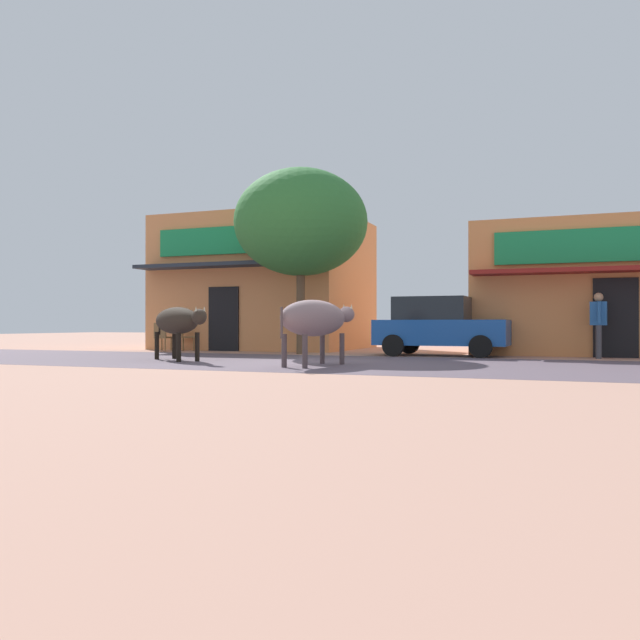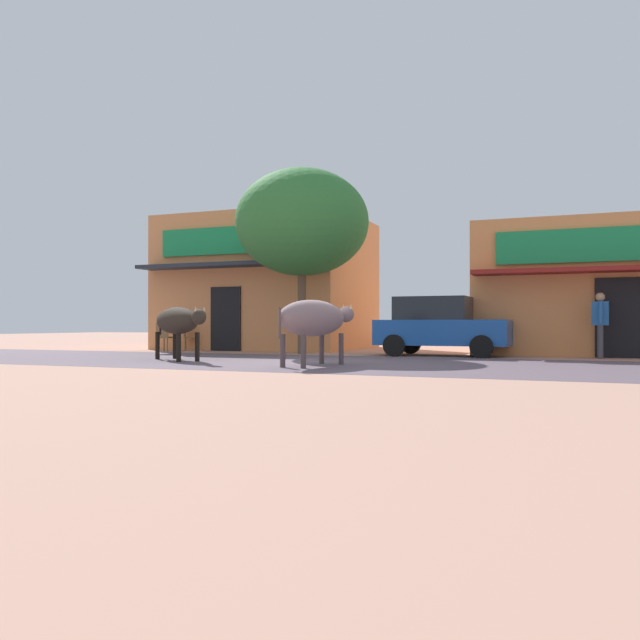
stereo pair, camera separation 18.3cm
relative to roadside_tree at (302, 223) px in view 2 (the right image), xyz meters
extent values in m
plane|color=tan|center=(1.80, -3.67, -3.87)|extent=(80.00, 80.00, 0.00)
cube|color=#5C4D59|center=(1.80, -3.67, -3.87)|extent=(72.00, 6.28, 0.00)
cube|color=#DC8A51|center=(-2.88, 3.73, -1.56)|extent=(6.74, 5.32, 4.63)
cube|color=#198C4C|center=(-2.88, 1.01, -0.26)|extent=(5.39, 0.10, 0.90)
cube|color=#262D38|center=(-2.88, 0.62, -1.09)|extent=(6.47, 0.90, 0.12)
cube|color=black|center=(-3.17, 1.04, -2.82)|extent=(1.10, 0.06, 2.10)
cube|color=#E28D4F|center=(8.34, 3.73, -1.97)|extent=(7.25, 5.32, 3.82)
cube|color=#198C4C|center=(8.34, 1.01, -0.90)|extent=(5.80, 0.10, 0.90)
cube|color=maroon|center=(8.34, 0.62, -1.58)|extent=(6.96, 0.90, 0.12)
cube|color=black|center=(8.52, 1.04, -2.82)|extent=(1.10, 0.06, 2.10)
cylinder|color=brown|center=(0.00, 0.00, -2.57)|extent=(0.25, 0.25, 2.60)
ellipsoid|color=#2F7233|center=(0.00, 0.00, 0.01)|extent=(3.94, 3.94, 3.15)
cube|color=#184B9B|center=(4.08, 0.49, -3.22)|extent=(3.64, 1.82, 0.70)
cube|color=#1E2328|center=(3.81, 0.50, -2.55)|extent=(2.01, 1.65, 0.64)
cylinder|color=black|center=(5.27, 1.35, -3.57)|extent=(0.60, 0.19, 0.60)
cylinder|color=black|center=(5.23, -0.41, -3.57)|extent=(0.60, 0.19, 0.60)
cylinder|color=black|center=(2.92, 1.39, -3.57)|extent=(0.60, 0.19, 0.60)
cylinder|color=black|center=(2.89, -0.36, -3.57)|extent=(0.60, 0.19, 0.60)
ellipsoid|color=#2F261D|center=(-1.57, -4.11, -2.90)|extent=(2.21, 1.82, 0.66)
ellipsoid|color=#2F261D|center=(-0.45, -4.89, -2.82)|extent=(0.62, 0.55, 0.36)
cone|color=beige|center=(-0.35, -4.84, -2.64)|extent=(0.06, 0.06, 0.12)
cone|color=beige|center=(-0.47, -5.00, -2.64)|extent=(0.06, 0.06, 0.12)
cylinder|color=black|center=(-0.84, -4.34, -3.53)|extent=(0.11, 0.11, 0.69)
cylinder|color=black|center=(-1.11, -4.71, -3.53)|extent=(0.11, 0.11, 0.69)
cylinder|color=black|center=(-2.03, -3.50, -3.53)|extent=(0.11, 0.11, 0.69)
cylinder|color=black|center=(-2.30, -3.88, -3.53)|extent=(0.11, 0.11, 0.69)
cylinder|color=black|center=(-2.53, -3.44, -3.00)|extent=(0.05, 0.05, 0.53)
ellipsoid|color=gray|center=(2.33, -4.85, -2.86)|extent=(1.15, 2.37, 0.77)
ellipsoid|color=gray|center=(2.60, -3.49, -2.76)|extent=(0.38, 0.60, 0.36)
cone|color=beige|center=(2.51, -3.42, -2.58)|extent=(0.06, 0.06, 0.12)
cone|color=beige|center=(2.71, -3.46, -2.58)|extent=(0.06, 0.06, 0.12)
cylinder|color=#4F4041|center=(2.22, -4.07, -3.53)|extent=(0.11, 0.11, 0.69)
cylinder|color=#4F4041|center=(2.72, -4.17, -3.53)|extent=(0.11, 0.11, 0.69)
cylinder|color=#4F4041|center=(1.94, -5.52, -3.53)|extent=(0.11, 0.11, 0.69)
cylinder|color=#4F4041|center=(2.44, -5.62, -3.53)|extent=(0.11, 0.11, 0.69)
cylinder|color=#4F4041|center=(2.10, -6.01, -2.96)|extent=(0.05, 0.05, 0.62)
cylinder|color=#3F3F47|center=(8.08, 0.56, -3.45)|extent=(0.14, 0.14, 0.85)
cylinder|color=#3F3F47|center=(8.08, 0.38, -3.45)|extent=(0.14, 0.14, 0.85)
cube|color=#265999|center=(8.08, 0.47, -2.72)|extent=(0.42, 0.30, 0.61)
sphere|color=tan|center=(8.08, 0.47, -2.30)|extent=(0.23, 0.23, 0.23)
cylinder|color=#265999|center=(8.08, 0.73, -2.69)|extent=(0.09, 0.09, 0.54)
cylinder|color=#265999|center=(8.08, 0.21, -2.69)|extent=(0.09, 0.09, 0.54)
cube|color=brown|center=(-4.81, 0.05, -3.42)|extent=(0.45, 0.45, 0.05)
cube|color=brown|center=(-4.80, -0.15, -3.17)|extent=(0.44, 0.06, 0.44)
cylinder|color=brown|center=(-4.99, 0.22, -3.66)|extent=(0.04, 0.04, 0.43)
cylinder|color=brown|center=(-4.64, 0.23, -3.66)|extent=(0.04, 0.04, 0.43)
cylinder|color=brown|center=(-4.98, -0.13, -3.66)|extent=(0.04, 0.04, 0.43)
cylinder|color=brown|center=(-4.63, -0.12, -3.66)|extent=(0.04, 0.04, 0.43)
cube|color=brown|center=(-4.37, 0.84, -3.42)|extent=(0.60, 0.60, 0.05)
cube|color=brown|center=(-4.55, 0.75, -3.17)|extent=(0.25, 0.40, 0.44)
cylinder|color=brown|center=(-4.30, 1.08, -3.66)|extent=(0.04, 0.04, 0.43)
cylinder|color=brown|center=(-4.13, 0.78, -3.66)|extent=(0.04, 0.04, 0.43)
cylinder|color=brown|center=(-4.61, 0.91, -3.66)|extent=(0.04, 0.04, 0.43)
cylinder|color=brown|center=(-4.44, 0.60, -3.66)|extent=(0.04, 0.04, 0.43)
camera|label=1|loc=(7.35, -17.59, -2.97)|focal=36.38mm
camera|label=2|loc=(7.52, -17.53, -2.97)|focal=36.38mm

